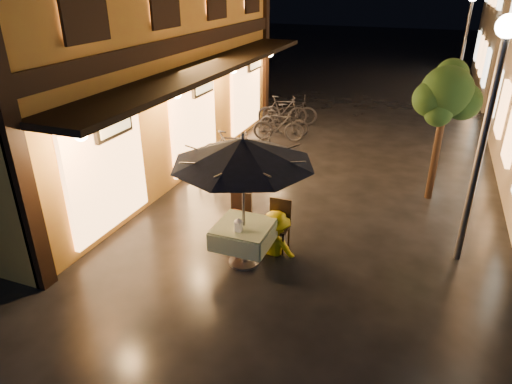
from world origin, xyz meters
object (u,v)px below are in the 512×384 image
at_px(streetlamp_near, 491,102).
at_px(patio_umbrella, 243,151).
at_px(person_orange, 234,210).
at_px(table_lantern, 239,224).
at_px(bicycle_0, 225,173).
at_px(cafe_table, 244,234).
at_px(person_yellow, 276,213).

relative_size(streetlamp_near, patio_umbrella, 1.72).
bearing_deg(streetlamp_near, person_orange, -166.25).
distance_m(streetlamp_near, person_orange, 4.71).
relative_size(streetlamp_near, person_orange, 2.96).
height_order(table_lantern, bicycle_0, table_lantern).
bearing_deg(patio_umbrella, table_lantern, -90.00).
bearing_deg(cafe_table, bicycle_0, 120.73).
distance_m(person_yellow, bicycle_0, 2.99).
height_order(streetlamp_near, bicycle_0, streetlamp_near).
bearing_deg(person_orange, bicycle_0, -77.46).
relative_size(cafe_table, person_yellow, 0.62).
distance_m(cafe_table, person_yellow, 0.72).
relative_size(table_lantern, person_orange, 0.18).
distance_m(cafe_table, person_orange, 0.71).
xyz_separation_m(table_lantern, bicycle_0, (-1.62, 2.96, -0.48)).
bearing_deg(bicycle_0, streetlamp_near, -90.15).
xyz_separation_m(table_lantern, person_orange, (-0.43, 0.77, -0.20)).
bearing_deg(person_orange, person_yellow, 164.66).
distance_m(person_orange, person_yellow, 0.83).
bearing_deg(patio_umbrella, person_orange, 128.16).
bearing_deg(patio_umbrella, bicycle_0, 120.73).
distance_m(streetlamp_near, person_yellow, 3.97).
relative_size(person_yellow, bicycle_0, 0.96).
height_order(table_lantern, person_yellow, person_yellow).
relative_size(patio_umbrella, table_lantern, 9.84).
distance_m(patio_umbrella, table_lantern, 1.25).
distance_m(cafe_table, bicycle_0, 3.18).
bearing_deg(streetlamp_near, bicycle_0, 167.20).
xyz_separation_m(streetlamp_near, bicycle_0, (-5.24, 1.19, -2.48)).
bearing_deg(bicycle_0, person_orange, -138.71).
bearing_deg(table_lantern, cafe_table, 90.00).
xyz_separation_m(table_lantern, person_yellow, (0.40, 0.79, -0.11)).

